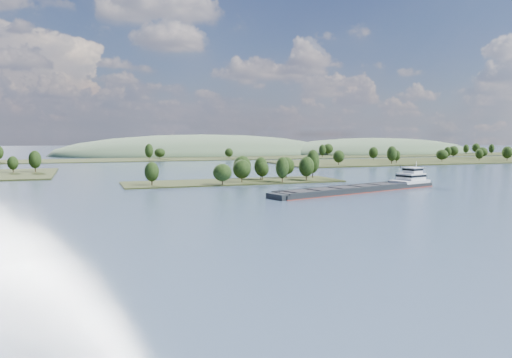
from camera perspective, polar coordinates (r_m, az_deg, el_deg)
name	(u,v)px	position (r m, az deg, el deg)	size (l,w,h in m)	color
ground	(284,198)	(173.13, 3.19, -2.19)	(1800.00, 1800.00, 0.00)	#374960
tree_island	(249,174)	(230.77, -0.76, 0.62)	(100.00, 33.42, 15.17)	black
right_bank	(458,160)	(450.89, 22.05, 2.07)	(320.00, 90.00, 14.56)	black
back_shoreline	(169,159)	(444.98, -9.87, 2.29)	(900.00, 60.00, 15.39)	black
hill_east	(374,153)	(604.40, 13.37, 2.89)	(260.00, 140.00, 36.00)	#435A3D
hill_west	(202,154)	(553.58, -6.14, 2.81)	(320.00, 160.00, 44.00)	#435A3D
cargo_barge	(368,187)	(200.75, 12.65, -0.90)	(81.24, 32.70, 11.08)	black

